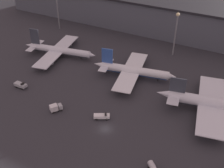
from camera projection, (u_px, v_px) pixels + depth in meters
ground at (105, 129)px, 98.83m from camera, size 600.00×600.00×0.00m
terminal_building at (185, 18)px, 161.23m from camera, size 238.01×31.58×19.30m
airplane_0 at (59, 50)px, 142.28m from camera, size 38.99×37.93×12.99m
airplane_1 at (133, 71)px, 125.39m from camera, size 37.81×35.49×12.27m
airplane_2 at (215, 104)px, 104.51m from camera, size 44.14×38.76×12.31m
service_vehicle_1 at (21, 85)px, 119.42m from camera, size 5.67×2.38×2.83m
service_vehicle_2 at (56, 108)px, 106.18m from camera, size 4.53×5.14×2.89m
service_vehicle_3 at (102, 116)px, 102.62m from camera, size 6.11×4.61×2.68m
lamp_post_0 at (57, 8)px, 166.38m from camera, size 1.80×1.80×20.00m
lamp_post_1 at (176, 28)px, 136.74m from camera, size 1.80×1.80×22.47m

